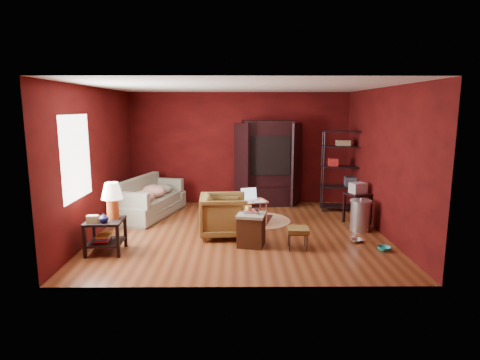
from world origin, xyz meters
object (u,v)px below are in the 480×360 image
object	(u,v)px
hamper	(251,229)
wire_shelving	(343,167)
side_table	(109,211)
tv_armoire	(267,161)
armchair	(224,213)
laptop_desk	(251,203)
sofa	(152,199)

from	to	relation	value
hamper	wire_shelving	size ratio (longest dim) A/B	0.35
side_table	wire_shelving	bearing A→B (deg)	30.59
side_table	tv_armoire	bearing A→B (deg)	48.81
side_table	armchair	bearing A→B (deg)	22.97
laptop_desk	wire_shelving	xyz separation A→B (m)	(2.19, 1.23, 0.57)
hamper	armchair	bearing A→B (deg)	132.65
side_table	tv_armoire	world-z (taller)	tv_armoire
hamper	side_table	bearing A→B (deg)	-173.85
armchair	side_table	world-z (taller)	side_table
side_table	wire_shelving	xyz separation A→B (m)	(4.63, 2.74, 0.33)
sofa	side_table	distance (m)	2.29
sofa	laptop_desk	size ratio (longest dim) A/B	2.66
sofa	laptop_desk	bearing A→B (deg)	-92.54
wire_shelving	laptop_desk	bearing A→B (deg)	-145.02
armchair	laptop_desk	world-z (taller)	armchair
armchair	wire_shelving	bearing A→B (deg)	-57.71
tv_armoire	wire_shelving	bearing A→B (deg)	-23.86
sofa	armchair	distance (m)	2.21
hamper	tv_armoire	size ratio (longest dim) A/B	0.32
armchair	laptop_desk	bearing A→B (deg)	-40.52
side_table	hamper	distance (m)	2.46
sofa	side_table	world-z (taller)	side_table
sofa	armchair	world-z (taller)	armchair
armchair	side_table	distance (m)	2.08
armchair	tv_armoire	world-z (taller)	tv_armoire
sofa	tv_armoire	xyz separation A→B (m)	(2.68, 1.08, 0.70)
sofa	wire_shelving	size ratio (longest dim) A/B	1.07
laptop_desk	tv_armoire	distance (m)	1.98
side_table	hamper	bearing A→B (deg)	6.15
sofa	tv_armoire	bearing A→B (deg)	-52.04
hamper	laptop_desk	world-z (taller)	laptop_desk
armchair	laptop_desk	xyz separation A→B (m)	(0.54, 0.70, 0.03)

